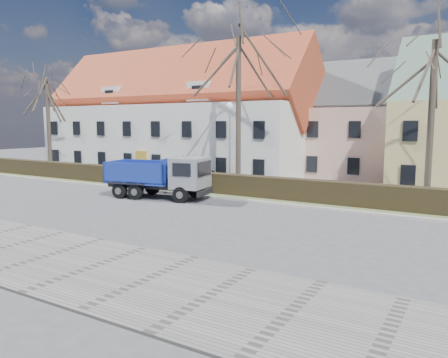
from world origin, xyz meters
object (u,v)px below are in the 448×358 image
Objects in this scene: streetlight at (230,147)px; parked_car_a at (205,175)px; dump_truck at (155,176)px; cart_frame at (162,189)px.

streetlight is 1.59× the size of parked_car_a.
parked_car_a is (-3.84, 2.75, -2.36)m from streetlight.
dump_truck is 6.99m from parked_car_a.
cart_frame is at bearing 105.29° from dump_truck.
streetlight is at bearing 44.53° from dump_truck.
cart_frame is (-3.73, -2.48, -2.70)m from streetlight.
streetlight is at bearing 33.59° from cart_frame.
parked_car_a is (-0.90, 6.90, -0.69)m from dump_truck.
dump_truck is at bearing -125.26° from streetlight.
cart_frame is (-0.80, 1.67, -1.03)m from dump_truck.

